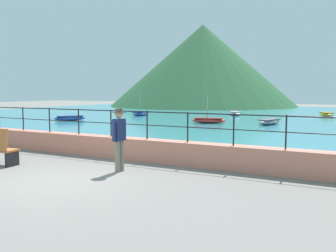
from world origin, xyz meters
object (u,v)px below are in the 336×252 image
Objects in this scene: boat_5 at (269,121)px; boat_6 at (326,114)px; boat_1 at (70,118)px; boat_4 at (235,113)px; boat_0 at (141,113)px; boat_3 at (209,120)px; person_walking at (119,136)px.

boat_5 is 10.52m from boat_6.
boat_4 is at bearing 51.98° from boat_1.
boat_6 is (14.72, 6.80, -0.01)m from boat_0.
boat_0 reaches higher than boat_5.
boat_3 is at bearing 16.09° from boat_1.
boat_3 is 12.89m from boat_6.
person_walking is 0.71× the size of boat_6.
boat_4 is at bearing 121.75° from boat_5.
boat_3 is 1.00× the size of boat_5.
boat_5 is at bearing 87.63° from person_walking.
boat_1 is (-13.05, 11.93, -0.72)m from person_walking.
boat_6 is (6.52, 11.13, -0.01)m from boat_3.
boat_0 is at bearing -155.21° from boat_6.
boat_5 is at bearing -15.66° from boat_0.
boat_1 is 0.96× the size of boat_6.
boat_1 is 14.54m from boat_4.
person_walking is at bearing -80.07° from boat_4.
boat_1 is at bearing -128.02° from boat_4.
boat_6 is at bearing 82.71° from person_walking.
boat_6 is (2.66, 10.18, 0.00)m from boat_5.
boat_0 reaches higher than boat_3.
boat_0 is 0.94× the size of boat_5.
boat_0 is 0.98× the size of boat_1.
person_walking is 0.76× the size of boat_0.
boat_6 is at bearing 40.48° from boat_1.
person_walking is at bearing -97.29° from boat_6.
boat_0 is 16.22m from boat_6.
person_walking is 0.74× the size of boat_1.
boat_3 is 8.66m from boat_4.
boat_5 is (12.06, -3.38, -0.01)m from boat_0.
boat_0 is (-11.41, 19.10, -0.71)m from person_walking.
boat_3 is at bearing 102.24° from person_walking.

